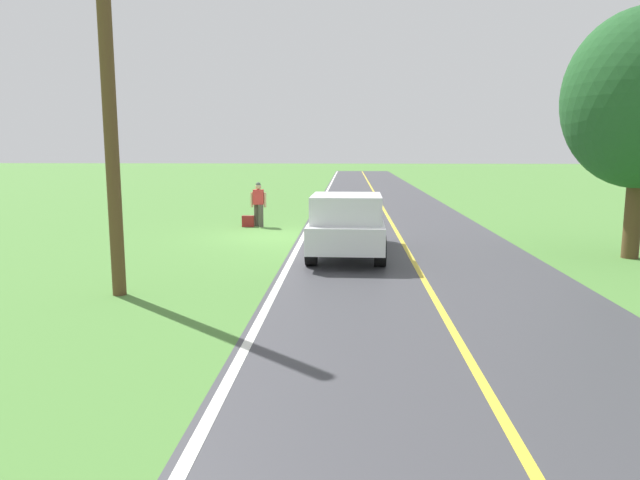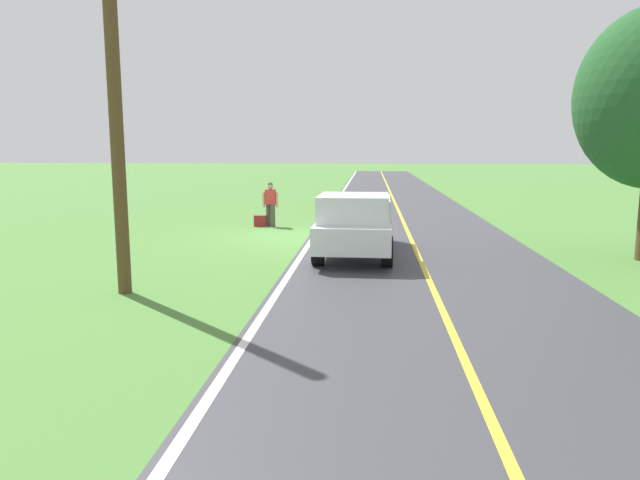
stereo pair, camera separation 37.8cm
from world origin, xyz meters
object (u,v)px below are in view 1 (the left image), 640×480
(suitcase_carried, at_px, (248,221))
(utility_pole_roadside, at_px, (108,89))
(hitchhiker_walking, at_px, (259,202))
(pickup_truck_passing, at_px, (347,222))

(suitcase_carried, relative_size, utility_pole_roadside, 0.05)
(hitchhiker_walking, xyz_separation_m, pickup_truck_passing, (-3.49, 6.11, -0.01))
(pickup_truck_passing, bearing_deg, suitcase_carried, -57.06)
(suitcase_carried, xyz_separation_m, utility_pole_roadside, (0.86, 10.74, 4.00))
(utility_pole_roadside, bearing_deg, pickup_truck_passing, -135.28)
(hitchhiker_walking, bearing_deg, utility_pole_roadside, 83.29)
(pickup_truck_passing, bearing_deg, hitchhiker_walking, -60.30)
(hitchhiker_walking, relative_size, suitcase_carried, 3.80)
(hitchhiker_walking, distance_m, utility_pole_roadside, 11.37)
(pickup_truck_passing, height_order, utility_pole_roadside, utility_pole_roadside)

